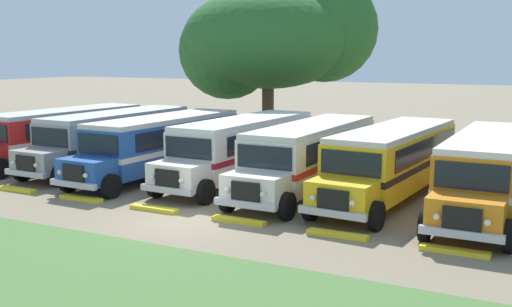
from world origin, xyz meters
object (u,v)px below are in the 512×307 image
(parked_bus_slot_6, at_px, (488,169))
(parked_bus_slot_5, at_px, (392,159))
(parked_bus_slot_2, at_px, (162,143))
(parked_bus_slot_0, at_px, (63,133))
(parked_bus_slot_3, at_px, (243,146))
(broad_shade_tree, at_px, (275,38))
(parked_bus_slot_4, at_px, (310,153))
(parked_bus_slot_1, at_px, (114,136))

(parked_bus_slot_6, bearing_deg, parked_bus_slot_5, -97.23)
(parked_bus_slot_2, xyz_separation_m, parked_bus_slot_5, (10.99, 0.46, 0.00))
(parked_bus_slot_0, bearing_deg, parked_bus_slot_3, 94.62)
(broad_shade_tree, bearing_deg, parked_bus_slot_2, -90.53)
(parked_bus_slot_2, height_order, parked_bus_slot_6, same)
(parked_bus_slot_2, bearing_deg, parked_bus_slot_0, -93.23)
(parked_bus_slot_4, xyz_separation_m, broad_shade_tree, (-7.42, 12.03, 5.21))
(parked_bus_slot_5, bearing_deg, parked_bus_slot_1, -86.54)
(parked_bus_slot_3, relative_size, parked_bus_slot_4, 1.00)
(parked_bus_slot_4, bearing_deg, parked_bus_slot_1, -91.74)
(broad_shade_tree, bearing_deg, parked_bus_slot_0, -121.72)
(parked_bus_slot_0, xyz_separation_m, parked_bus_slot_3, (10.97, 0.20, 0.00))
(parked_bus_slot_0, xyz_separation_m, parked_bus_slot_5, (18.05, -0.20, 0.00))
(parked_bus_slot_1, distance_m, parked_bus_slot_6, 18.27)
(parked_bus_slot_0, distance_m, broad_shade_tree, 14.60)
(parked_bus_slot_1, xyz_separation_m, parked_bus_slot_6, (18.26, -0.77, 0.00))
(parked_bus_slot_6, xyz_separation_m, broad_shade_tree, (-14.59, 12.31, 5.21))
(parked_bus_slot_3, relative_size, broad_shade_tree, 0.88)
(parked_bus_slot_0, distance_m, parked_bus_slot_5, 18.05)
(parked_bus_slot_4, distance_m, parked_bus_slot_6, 7.17)
(parked_bus_slot_0, xyz_separation_m, parked_bus_slot_6, (21.75, -0.71, 0.00))
(parked_bus_slot_4, height_order, broad_shade_tree, broad_shade_tree)
(parked_bus_slot_5, relative_size, parked_bus_slot_6, 1.01)
(parked_bus_slot_4, height_order, parked_bus_slot_5, same)
(parked_bus_slot_2, bearing_deg, parked_bus_slot_1, -99.37)
(parked_bus_slot_1, xyz_separation_m, parked_bus_slot_5, (14.55, -0.26, 0.00))
(parked_bus_slot_0, bearing_deg, broad_shade_tree, 151.85)
(broad_shade_tree, bearing_deg, parked_bus_slot_5, -47.33)
(parked_bus_slot_0, height_order, parked_bus_slot_2, same)
(parked_bus_slot_3, height_order, parked_bus_slot_5, same)
(parked_bus_slot_2, distance_m, parked_bus_slot_5, 11.00)
(parked_bus_slot_2, xyz_separation_m, parked_bus_slot_3, (3.92, 0.87, 0.00))
(parked_bus_slot_1, bearing_deg, broad_shade_tree, 163.56)
(parked_bus_slot_1, xyz_separation_m, parked_bus_slot_4, (11.09, -0.49, 0.00))
(parked_bus_slot_3, xyz_separation_m, parked_bus_slot_5, (7.07, -0.40, 0.00))
(parked_bus_slot_3, xyz_separation_m, parked_bus_slot_6, (10.78, -0.91, 0.00))
(parked_bus_slot_1, relative_size, parked_bus_slot_4, 1.00)
(parked_bus_slot_5, height_order, broad_shade_tree, broad_shade_tree)
(parked_bus_slot_2, height_order, parked_bus_slot_4, same)
(parked_bus_slot_1, height_order, parked_bus_slot_6, same)
(parked_bus_slot_0, relative_size, parked_bus_slot_5, 1.00)
(parked_bus_slot_3, bearing_deg, parked_bus_slot_1, -86.82)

